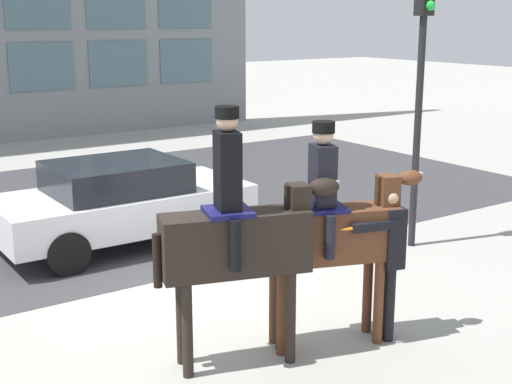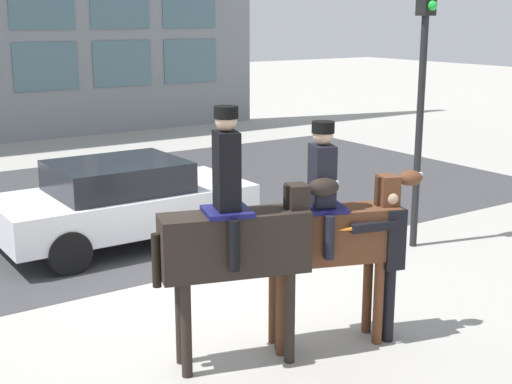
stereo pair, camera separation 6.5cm
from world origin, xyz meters
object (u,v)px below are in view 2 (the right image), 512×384
mounted_horse_companion (330,230)px  street_car_near_lane (123,201)px  traffic_light (424,64)px  mounted_horse_lead (237,236)px  pedestrian_bystander (387,252)px

mounted_horse_companion → street_car_near_lane: size_ratio=0.63×
street_car_near_lane → traffic_light: size_ratio=0.93×
mounted_horse_companion → traffic_light: traffic_light is taller
mounted_horse_lead → pedestrian_bystander: 1.77m
mounted_horse_companion → street_car_near_lane: mounted_horse_companion is taller
pedestrian_bystander → mounted_horse_lead: bearing=-0.2°
mounted_horse_companion → street_car_near_lane: (-0.43, 4.57, -0.60)m
mounted_horse_lead → traffic_light: bearing=38.8°
pedestrian_bystander → street_car_near_lane: 4.96m
mounted_horse_lead → pedestrian_bystander: (1.67, -0.44, -0.36)m
pedestrian_bystander → traffic_light: bearing=-127.3°
mounted_horse_lead → traffic_light: size_ratio=0.63×
mounted_horse_companion → mounted_horse_lead: bearing=-168.8°
mounted_horse_companion → traffic_light: 4.13m
pedestrian_bystander → traffic_light: size_ratio=0.41×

